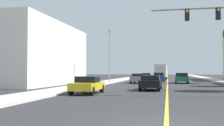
{
  "coord_description": "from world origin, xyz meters",
  "views": [
    {
      "loc": [
        0.05,
        -9.07,
        1.73
      ],
      "look_at": [
        -5.48,
        17.91,
        2.57
      ],
      "focal_mm": 43.63,
      "sensor_mm": 36.0,
      "label": 1
    }
  ],
  "objects": [
    {
      "name": "car_red",
      "position": [
        -4.18,
        46.96,
        0.73
      ],
      "size": [
        1.95,
        4.61,
        1.37
      ],
      "rotation": [
        0.0,
        0.0,
        -0.02
      ],
      "color": "red",
      "rests_on": "ground"
    },
    {
      "name": "sidewalk_left",
      "position": [
        -9.15,
        42.0,
        0.07
      ],
      "size": [
        3.11,
        168.0,
        0.15
      ],
      "primitive_type": "cube",
      "color": "beige",
      "rests_on": "ground"
    },
    {
      "name": "sidewalk_right",
      "position": [
        9.15,
        42.0,
        0.07
      ],
      "size": [
        3.11,
        168.0,
        0.15
      ],
      "primitive_type": "cube",
      "color": "beige",
      "rests_on": "ground"
    },
    {
      "name": "ground",
      "position": [
        0.0,
        42.0,
        0.0
      ],
      "size": [
        192.0,
        192.0,
        0.0
      ],
      "primitive_type": "plane",
      "color": "#2D2D30"
    },
    {
      "name": "street_lamp",
      "position": [
        -8.09,
        28.84,
        4.34
      ],
      "size": [
        0.56,
        0.28,
        7.53
      ],
      "color": "gray",
      "rests_on": "sidewalk_left"
    },
    {
      "name": "building_left_near",
      "position": [
        -19.59,
        23.86,
        3.95
      ],
      "size": [
        13.34,
        18.84,
        7.89
      ],
      "primitive_type": "cube",
      "color": "silver",
      "rests_on": "ground"
    },
    {
      "name": "car_gray",
      "position": [
        -4.12,
        30.09,
        0.73
      ],
      "size": [
        1.93,
        4.57,
        1.4
      ],
      "rotation": [
        0.0,
        0.0,
        -0.03
      ],
      "color": "slate",
      "rests_on": "ground"
    },
    {
      "name": "car_yellow",
      "position": [
        -6.0,
        11.08,
        0.7
      ],
      "size": [
        1.81,
        4.04,
        1.35
      ],
      "rotation": [
        0.0,
        0.0,
        3.14
      ],
      "color": "gold",
      "rests_on": "ground"
    },
    {
      "name": "car_green",
      "position": [
        2.02,
        31.29,
        0.77
      ],
      "size": [
        2.01,
        4.35,
        1.49
      ],
      "rotation": [
        0.0,
        0.0,
        -0.03
      ],
      "color": "#196638",
      "rests_on": "ground"
    },
    {
      "name": "delivery_truck",
      "position": [
        -1.35,
        51.75,
        1.68
      ],
      "size": [
        2.71,
        9.04,
        3.16
      ],
      "rotation": [
        0.0,
        0.0,
        -0.03
      ],
      "color": "silver",
      "rests_on": "ground"
    },
    {
      "name": "lane_marking_center",
      "position": [
        0.0,
        42.0,
        0.0
      ],
      "size": [
        0.16,
        144.0,
        0.01
      ],
      "primitive_type": "cube",
      "color": "yellow",
      "rests_on": "ground"
    },
    {
      "name": "car_blue",
      "position": [
        -1.47,
        37.96,
        0.76
      ],
      "size": [
        2.02,
        4.21,
        1.48
      ],
      "rotation": [
        0.0,
        0.0,
        0.04
      ],
      "color": "#1E389E",
      "rests_on": "ground"
    },
    {
      "name": "car_black",
      "position": [
        -1.46,
        16.11,
        0.72
      ],
      "size": [
        1.88,
        4.57,
        1.37
      ],
      "rotation": [
        0.0,
        0.0,
        -0.02
      ],
      "color": "black",
      "rests_on": "ground"
    }
  ]
}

